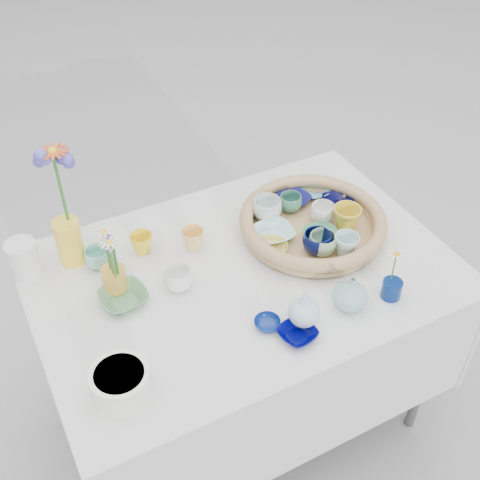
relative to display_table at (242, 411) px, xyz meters
name	(u,v)px	position (x,y,z in m)	size (l,w,h in m)	color
ground	(242,411)	(0.00, 0.00, 0.00)	(80.00, 80.00, 0.00)	#A4A4A4
display_table	(242,411)	(0.00, 0.00, 0.00)	(1.26, 0.86, 0.77)	silver
wicker_tray	(312,224)	(0.28, 0.05, 0.80)	(0.47, 0.47, 0.08)	#A48450
tray_ceramic_0	(293,200)	(0.30, 0.20, 0.80)	(0.11, 0.11, 0.03)	navy
tray_ceramic_1	(338,203)	(0.42, 0.11, 0.80)	(0.11, 0.11, 0.03)	black
tray_ceramic_2	(346,219)	(0.37, 0.00, 0.83)	(0.09, 0.09, 0.08)	gold
tray_ceramic_3	(321,235)	(0.28, -0.01, 0.80)	(0.11, 0.11, 0.03)	#499866
tray_ceramic_4	(322,244)	(0.24, -0.06, 0.82)	(0.09, 0.09, 0.07)	#8BB292
tray_ceramic_5	(274,233)	(0.15, 0.07, 0.80)	(0.12, 0.12, 0.03)	#A4E2DA
tray_ceramic_6	(267,209)	(0.18, 0.16, 0.82)	(0.10, 0.10, 0.08)	silver
tray_ceramic_7	(323,213)	(0.33, 0.07, 0.82)	(0.08, 0.08, 0.06)	white
tray_ceramic_8	(316,192)	(0.39, 0.20, 0.79)	(0.09, 0.09, 0.02)	#67ABCA
tray_ceramic_9	(317,243)	(0.23, -0.05, 0.82)	(0.09, 0.09, 0.07)	#060D3C
tray_ceramic_10	(272,249)	(0.11, 0.01, 0.80)	(0.10, 0.10, 0.03)	#E7C359
tray_ceramic_11	(346,245)	(0.30, -0.10, 0.82)	(0.08, 0.08, 0.07)	#ABD9CF
tray_ceramic_12	(290,203)	(0.27, 0.17, 0.81)	(0.08, 0.08, 0.06)	#3A7B5F
loose_ceramic_0	(142,244)	(-0.24, 0.22, 0.80)	(0.07, 0.07, 0.07)	yellow
loose_ceramic_1	(193,239)	(-0.09, 0.17, 0.80)	(0.07, 0.07, 0.07)	#FAC162
loose_ceramic_2	(124,298)	(-0.37, 0.04, 0.78)	(0.13, 0.13, 0.03)	#599261
loose_ceramic_3	(178,279)	(-0.20, 0.02, 0.80)	(0.09, 0.09, 0.07)	white
loose_ceramic_4	(267,324)	(-0.05, -0.23, 0.78)	(0.07, 0.07, 0.02)	navy
loose_ceramic_5	(98,258)	(-0.38, 0.22, 0.80)	(0.08, 0.08, 0.06)	#7CCBB5
loose_ceramic_6	(297,334)	(0.01, -0.30, 0.78)	(0.10, 0.10, 0.02)	#01024F
fluted_bowl	(121,383)	(-0.47, -0.25, 0.80)	(0.15, 0.15, 0.08)	white
bud_vase_paleblue	(305,306)	(0.05, -0.27, 0.83)	(0.09, 0.09, 0.14)	silver
bud_vase_seafoam	(351,293)	(0.20, -0.27, 0.82)	(0.10, 0.10, 0.11)	#85BCB3
bud_vase_cobalt	(392,289)	(0.33, -0.30, 0.79)	(0.06, 0.06, 0.06)	navy
single_daisy	(394,267)	(0.33, -0.28, 0.87)	(0.06, 0.06, 0.12)	white
tall_vase_yellow	(70,242)	(-0.45, 0.28, 0.84)	(0.08, 0.08, 0.15)	yellow
gerbera	(61,187)	(-0.43, 0.29, 1.04)	(0.10, 0.10, 0.26)	#E5581D
hydrangea	(61,190)	(-0.43, 0.29, 1.03)	(0.09, 0.09, 0.30)	#453DA3
white_pitcher	(24,259)	(-0.59, 0.28, 0.83)	(0.13, 0.09, 0.12)	white
daisy_cup	(114,279)	(-0.37, 0.10, 0.80)	(0.07, 0.07, 0.08)	gold
daisy_posy	(109,252)	(-0.37, 0.09, 0.92)	(0.08, 0.08, 0.16)	white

